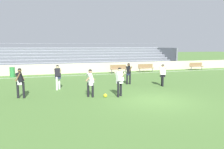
% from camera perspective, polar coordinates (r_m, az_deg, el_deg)
% --- Properties ---
extents(ground_plane, '(160.00, 160.00, 0.00)m').
position_cam_1_polar(ground_plane, '(11.87, 11.82, -6.86)').
color(ground_plane, '#517A38').
extents(field_line_sideline, '(44.00, 0.12, 0.01)m').
position_cam_1_polar(field_line_sideline, '(22.21, -2.47, 0.06)').
color(field_line_sideline, white).
rests_on(field_line_sideline, ground).
extents(sideline_wall, '(48.00, 0.16, 1.06)m').
position_cam_1_polar(sideline_wall, '(23.86, -3.57, 1.85)').
color(sideline_wall, beige).
rests_on(sideline_wall, ground).
extents(bleacher_stand, '(25.08, 5.52, 3.27)m').
position_cam_1_polar(bleacher_stand, '(26.96, -8.94, 4.35)').
color(bleacher_stand, '#9EA3AD').
rests_on(bleacher_stand, ground).
extents(bench_near_wall_gap, '(1.80, 0.40, 0.90)m').
position_cam_1_polar(bench_near_wall_gap, '(24.43, 9.06, 1.95)').
color(bench_near_wall_gap, olive).
rests_on(bench_near_wall_gap, ground).
extents(bench_far_right, '(1.80, 0.40, 0.90)m').
position_cam_1_polar(bench_far_right, '(23.16, 1.74, 1.73)').
color(bench_far_right, olive).
rests_on(bench_far_right, ground).
extents(bench_near_bin, '(1.80, 0.40, 0.90)m').
position_cam_1_polar(bench_near_bin, '(28.15, 21.67, 2.25)').
color(bench_near_bin, olive).
rests_on(bench_near_bin, ground).
extents(trash_bin, '(0.47, 0.47, 0.95)m').
position_cam_1_polar(trash_bin, '(22.24, -25.17, 0.57)').
color(trash_bin, '#2D7F3D').
rests_on(trash_bin, ground).
extents(player_white_deep_cover, '(0.64, 0.46, 1.63)m').
position_cam_1_polar(player_white_deep_cover, '(12.28, -5.83, -1.65)').
color(player_white_deep_cover, black).
rests_on(player_white_deep_cover, ground).
extents(player_white_pressing_high, '(0.48, 0.73, 1.71)m').
position_cam_1_polar(player_white_pressing_high, '(12.32, 2.05, -1.30)').
color(player_white_pressing_high, black).
rests_on(player_white_pressing_high, ground).
extents(player_white_dropping_back, '(0.58, 0.50, 1.61)m').
position_cam_1_polar(player_white_dropping_back, '(16.01, 13.42, 0.32)').
color(player_white_dropping_back, black).
rests_on(player_white_dropping_back, ground).
extents(player_dark_trailing_run, '(0.48, 0.50, 1.71)m').
position_cam_1_polar(player_dark_trailing_run, '(13.03, -23.42, -1.43)').
color(player_dark_trailing_run, black).
rests_on(player_dark_trailing_run, ground).
extents(player_dark_overlapping, '(0.45, 0.60, 1.68)m').
position_cam_1_polar(player_dark_overlapping, '(14.77, -14.34, -0.13)').
color(player_dark_overlapping, white).
rests_on(player_dark_overlapping, ground).
extents(player_dark_wide_left, '(0.47, 0.60, 1.64)m').
position_cam_1_polar(player_dark_wide_left, '(16.39, 4.48, 0.74)').
color(player_dark_wide_left, black).
rests_on(player_dark_wide_left, ground).
extents(soccer_ball, '(0.22, 0.22, 0.22)m').
position_cam_1_polar(soccer_ball, '(12.31, -1.81, -5.64)').
color(soccer_ball, yellow).
rests_on(soccer_ball, ground).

